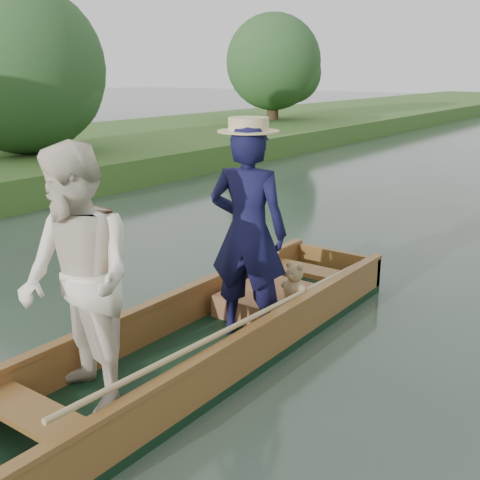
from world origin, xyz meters
The scene contains 2 objects.
ground centered at (0.00, 0.00, 0.00)m, with size 120.00×120.00×0.00m, color #283D30.
punt centered at (-0.03, -0.26, 0.73)m, with size 1.22×5.00×2.01m.
Camera 1 is at (3.03, -3.55, 2.41)m, focal length 45.00 mm.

